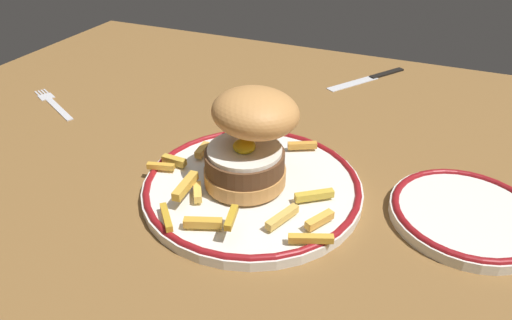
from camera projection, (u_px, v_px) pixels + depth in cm
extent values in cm
cube|color=brown|center=(264.00, 187.00, 58.82)|extent=(124.60, 97.48, 4.00)
cylinder|color=white|center=(256.00, 188.00, 54.26)|extent=(26.07, 26.07, 1.20)
torus|color=maroon|center=(256.00, 184.00, 53.94)|extent=(25.67, 25.67, 0.80)
cylinder|color=#C98947|center=(245.00, 175.00, 53.29)|extent=(9.60, 9.60, 1.80)
cylinder|color=#553520|center=(245.00, 160.00, 52.20)|extent=(9.21, 9.21, 2.24)
cylinder|color=white|center=(245.00, 150.00, 51.46)|extent=(8.54, 8.54, 0.50)
ellipsoid|color=yellow|center=(244.00, 146.00, 50.87)|extent=(2.60, 2.60, 1.40)
ellipsoid|color=#CB8B4A|center=(254.00, 112.00, 50.09)|extent=(13.83, 13.93, 5.94)
cube|color=gold|center=(203.00, 223.00, 46.77)|extent=(4.03, 2.24, 0.90)
cube|color=gold|center=(239.00, 127.00, 60.04)|extent=(3.03, 2.40, 0.97)
cube|color=#DFB24F|center=(282.00, 217.00, 47.57)|extent=(2.40, 4.45, 0.85)
cube|color=gold|center=(241.00, 131.00, 63.15)|extent=(4.17, 3.21, 0.83)
cube|color=gold|center=(202.00, 150.00, 58.84)|extent=(1.15, 3.04, 0.90)
cube|color=gold|center=(231.00, 218.00, 45.33)|extent=(1.44, 3.45, 0.73)
cube|color=gold|center=(174.00, 161.00, 56.73)|extent=(3.23, 1.00, 0.88)
cube|color=gold|center=(161.00, 166.00, 55.80)|extent=(3.47, 1.60, 0.70)
cube|color=gold|center=(185.00, 186.00, 50.52)|extent=(1.30, 4.81, 0.97)
cube|color=#EBBB4F|center=(198.00, 192.00, 51.21)|extent=(2.30, 3.03, 0.86)
cube|color=gold|center=(320.00, 220.00, 47.16)|extent=(2.46, 3.48, 0.88)
cube|color=gold|center=(314.00, 195.00, 50.74)|extent=(4.10, 3.32, 0.84)
cube|color=gold|center=(311.00, 239.00, 44.88)|extent=(4.45, 2.36, 0.75)
cube|color=gold|center=(302.00, 145.00, 59.91)|extent=(3.79, 2.44, 0.82)
cube|color=gold|center=(166.00, 217.00, 47.67)|extent=(3.33, 3.60, 0.72)
cylinder|color=white|center=(466.00, 216.00, 49.98)|extent=(16.49, 16.49, 1.20)
torus|color=maroon|center=(467.00, 211.00, 49.66)|extent=(16.09, 16.09, 0.80)
cube|color=silver|center=(59.00, 108.00, 73.24)|extent=(9.35, 5.47, 0.36)
cube|color=silver|center=(46.00, 96.00, 77.13)|extent=(3.14, 3.06, 0.32)
cube|color=silver|center=(37.00, 93.00, 78.15)|extent=(2.25, 1.33, 0.28)
cube|color=silver|center=(40.00, 92.00, 78.42)|extent=(2.25, 1.33, 0.28)
cube|color=silver|center=(43.00, 92.00, 78.69)|extent=(2.25, 1.33, 0.28)
cube|color=silver|center=(46.00, 91.00, 78.96)|extent=(2.25, 1.33, 0.28)
cube|color=black|center=(387.00, 73.00, 85.72)|extent=(5.51, 7.28, 0.70)
cube|color=silver|center=(353.00, 83.00, 81.93)|extent=(7.70, 10.10, 0.24)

